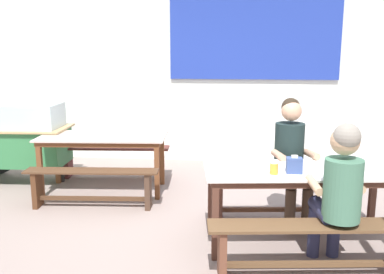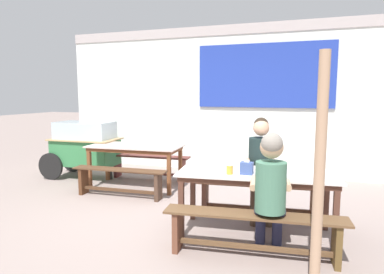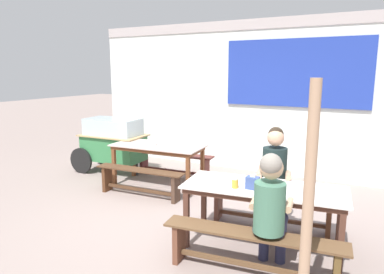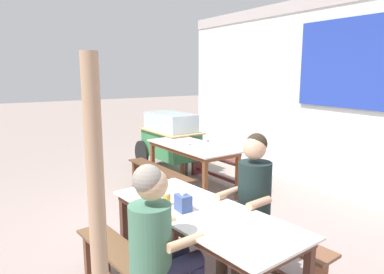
% 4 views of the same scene
% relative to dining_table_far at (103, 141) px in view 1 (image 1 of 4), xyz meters
% --- Properties ---
extents(ground_plane, '(40.00, 40.00, 0.00)m').
position_rel_dining_table_far_xyz_m(ground_plane, '(1.14, -1.01, -0.67)').
color(ground_plane, gray).
extents(backdrop_wall, '(7.30, 0.23, 3.04)m').
position_rel_dining_table_far_xyz_m(backdrop_wall, '(1.17, 1.77, 0.92)').
color(backdrop_wall, white).
rests_on(backdrop_wall, ground_plane).
extents(dining_table_far, '(1.68, 0.86, 0.75)m').
position_rel_dining_table_far_xyz_m(dining_table_far, '(0.00, 0.00, 0.00)').
color(dining_table_far, beige).
rests_on(dining_table_far, ground_plane).
extents(dining_table_near, '(1.90, 0.96, 0.75)m').
position_rel_dining_table_far_xyz_m(dining_table_near, '(2.35, -1.33, 0.00)').
color(dining_table_near, silver).
rests_on(dining_table_near, ground_plane).
extents(bench_far_back, '(1.62, 0.40, 0.46)m').
position_rel_dining_table_far_xyz_m(bench_far_back, '(-0.05, 0.61, -0.36)').
color(bench_far_back, brown).
rests_on(bench_far_back, ground_plane).
extents(bench_far_front, '(1.58, 0.36, 0.46)m').
position_rel_dining_table_far_xyz_m(bench_far_front, '(0.05, -0.61, -0.38)').
color(bench_far_front, '#4F3320').
rests_on(bench_far_front, ground_plane).
extents(bench_near_back, '(1.71, 0.48, 0.46)m').
position_rel_dining_table_far_xyz_m(bench_near_back, '(2.27, -0.72, -0.36)').
color(bench_near_back, brown).
rests_on(bench_near_back, ground_plane).
extents(bench_near_front, '(1.85, 0.50, 0.46)m').
position_rel_dining_table_far_xyz_m(bench_near_front, '(2.42, -1.94, -0.37)').
color(bench_near_front, brown).
rests_on(bench_near_front, ground_plane).
extents(food_cart, '(1.66, 0.82, 1.11)m').
position_rel_dining_table_far_xyz_m(food_cart, '(-1.29, 0.29, -0.02)').
color(food_cart, '#367F49').
rests_on(food_cart, ground_plane).
extents(person_near_front, '(0.45, 0.57, 1.29)m').
position_rel_dining_table_far_xyz_m(person_near_front, '(2.57, -1.85, 0.07)').
color(person_near_front, '#2C2F51').
rests_on(person_near_front, ground_plane).
extents(person_right_near_table, '(0.48, 0.57, 1.35)m').
position_rel_dining_table_far_xyz_m(person_right_near_table, '(2.31, -0.79, 0.09)').
color(person_right_near_table, '#4F3B2D').
rests_on(person_right_near_table, ground_plane).
extents(tissue_box, '(0.14, 0.10, 0.16)m').
position_rel_dining_table_far_xyz_m(tissue_box, '(2.26, -1.47, 0.15)').
color(tissue_box, '#3B5190').
rests_on(tissue_box, dining_table_near).
extents(condiment_jar, '(0.07, 0.07, 0.12)m').
position_rel_dining_table_far_xyz_m(condiment_jar, '(2.07, -1.53, 0.13)').
color(condiment_jar, gold).
rests_on(condiment_jar, dining_table_near).
extents(soup_bowl, '(0.15, 0.15, 0.04)m').
position_rel_dining_table_far_xyz_m(soup_bowl, '(-0.06, -0.07, 0.09)').
color(soup_bowl, silver).
rests_on(soup_bowl, dining_table_far).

